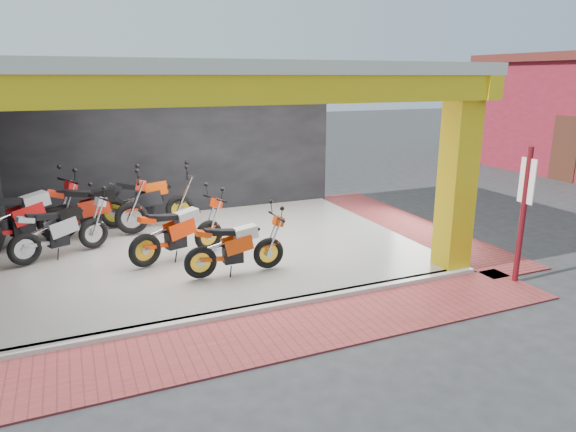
# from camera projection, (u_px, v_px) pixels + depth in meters

# --- Properties ---
(ground) EXTENTS (80.00, 80.00, 0.00)m
(ground) POSITION_uv_depth(u_px,v_px,m) (245.00, 286.00, 8.79)
(ground) COLOR #2D2D30
(ground) RESTS_ON ground
(showroom_floor) EXTENTS (8.00, 6.00, 0.10)m
(showroom_floor) POSITION_uv_depth(u_px,v_px,m) (214.00, 249.00, 10.55)
(showroom_floor) COLOR silver
(showroom_floor) RESTS_ON ground
(showroom_ceiling) EXTENTS (8.40, 6.40, 0.20)m
(showroom_ceiling) POSITION_uv_depth(u_px,v_px,m) (207.00, 70.00, 9.62)
(showroom_ceiling) COLOR beige
(showroom_ceiling) RESTS_ON corner_column
(back_wall) EXTENTS (8.20, 0.20, 3.50)m
(back_wall) POSITION_uv_depth(u_px,v_px,m) (179.00, 148.00, 12.85)
(back_wall) COLOR black
(back_wall) RESTS_ON ground
(corner_column) EXTENTS (0.50, 0.50, 3.50)m
(corner_column) POSITION_uv_depth(u_px,v_px,m) (457.00, 177.00, 9.10)
(corner_column) COLOR gold
(corner_column) RESTS_ON ground
(header_beam_front) EXTENTS (8.40, 0.30, 0.40)m
(header_beam_front) POSITION_uv_depth(u_px,v_px,m) (263.00, 90.00, 7.04)
(header_beam_front) COLOR gold
(header_beam_front) RESTS_ON corner_column
(header_beam_right) EXTENTS (0.30, 6.40, 0.40)m
(header_beam_right) POSITION_uv_depth(u_px,v_px,m) (386.00, 85.00, 11.22)
(header_beam_right) COLOR gold
(header_beam_right) RESTS_ON corner_column
(floor_kerb) EXTENTS (8.00, 0.20, 0.10)m
(floor_kerb) POSITION_uv_depth(u_px,v_px,m) (267.00, 307.00, 7.88)
(floor_kerb) COLOR silver
(floor_kerb) RESTS_ON ground
(paver_front) EXTENTS (9.00, 1.40, 0.03)m
(paver_front) POSITION_uv_depth(u_px,v_px,m) (286.00, 332.00, 7.19)
(paver_front) COLOR #9B3237
(paver_front) RESTS_ON ground
(paver_right) EXTENTS (1.40, 7.00, 0.03)m
(paver_right) POSITION_uv_depth(u_px,v_px,m) (407.00, 225.00, 12.39)
(paver_right) COLOR #9B3237
(paver_right) RESTS_ON ground
(signpost) EXTENTS (0.09, 0.33, 2.37)m
(signpost) POSITION_uv_depth(u_px,v_px,m) (523.00, 210.00, 8.64)
(signpost) COLOR #5A0D14
(signpost) RESTS_ON ground
(moto_hero) EXTENTS (1.92, 0.72, 1.17)m
(moto_hero) POSITION_uv_depth(u_px,v_px,m) (268.00, 238.00, 9.15)
(moto_hero) COLOR #E64209
(moto_hero) RESTS_ON showroom_floor
(moto_row_a) EXTENTS (2.23, 1.38, 1.28)m
(moto_row_a) POSITION_uv_depth(u_px,v_px,m) (208.00, 221.00, 10.07)
(moto_row_a) COLOR #FE3A0A
(moto_row_a) RESTS_ON showroom_floor
(moto_row_b) EXTENTS (2.50, 1.21, 1.47)m
(moto_row_b) POSITION_uv_depth(u_px,v_px,m) (130.00, 203.00, 11.12)
(moto_row_b) COLOR red
(moto_row_b) RESTS_ON showroom_floor
(moto_row_c) EXTENTS (2.44, 1.33, 1.41)m
(moto_row_c) POSITION_uv_depth(u_px,v_px,m) (180.00, 196.00, 11.90)
(moto_row_c) COLOR black
(moto_row_c) RESTS_ON showroom_floor
(moto_row_d) EXTENTS (2.18, 1.52, 1.25)m
(moto_row_d) POSITION_uv_depth(u_px,v_px,m) (92.00, 219.00, 10.24)
(moto_row_d) COLOR #9FA1A6
(moto_row_d) RESTS_ON showroom_floor
(moto_row_e) EXTENTS (2.59, 1.88, 1.49)m
(moto_row_e) POSITION_uv_depth(u_px,v_px,m) (62.00, 205.00, 10.85)
(moto_row_e) COLOR red
(moto_row_e) RESTS_ON showroom_floor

